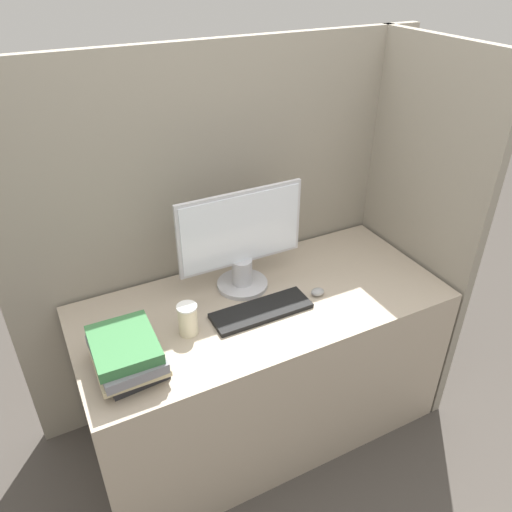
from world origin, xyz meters
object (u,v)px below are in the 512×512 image
object	(u,v)px
mouse	(318,292)
coffee_cup	(188,319)
book_stack	(127,354)
monitor	(241,245)
keyboard	(261,311)

from	to	relation	value
mouse	coffee_cup	world-z (taller)	coffee_cup
coffee_cup	book_stack	world-z (taller)	book_stack
coffee_cup	book_stack	size ratio (longest dim) A/B	0.44
mouse	book_stack	bearing A→B (deg)	-175.03
mouse	book_stack	world-z (taller)	book_stack
mouse	monitor	bearing A→B (deg)	141.19
monitor	coffee_cup	world-z (taller)	monitor
monitor	mouse	bearing A→B (deg)	-38.81
mouse	coffee_cup	size ratio (longest dim) A/B	0.46
keyboard	coffee_cup	distance (m)	0.32
monitor	keyboard	distance (m)	0.29
mouse	book_stack	distance (m)	0.85
keyboard	coffee_cup	xyz separation A→B (m)	(-0.31, 0.02, 0.06)
book_stack	mouse	bearing A→B (deg)	4.97
keyboard	coffee_cup	world-z (taller)	coffee_cup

